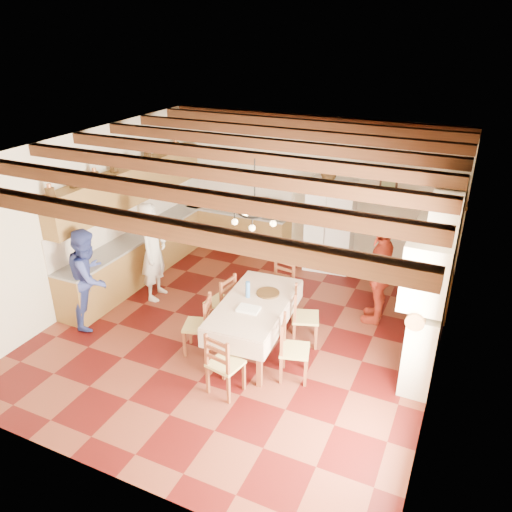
{
  "coord_description": "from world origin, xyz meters",
  "views": [
    {
      "loc": [
        3.11,
        -6.22,
        4.64
      ],
      "look_at": [
        0.1,
        0.3,
        1.25
      ],
      "focal_mm": 35.0,
      "sensor_mm": 36.0,
      "label": 1
    }
  ],
  "objects_px": {
    "microwave": "(270,208)",
    "chair_right_near": "(295,349)",
    "person_man": "(153,251)",
    "hutch": "(441,254)",
    "dining_table": "(255,307)",
    "chair_end_near": "(225,362)",
    "person_woman_blue": "(89,277)",
    "chair_left_near": "(197,324)",
    "chair_end_far": "(279,289)",
    "refrigerator": "(330,225)",
    "chair_left_far": "(220,301)",
    "chair_right_far": "(306,316)",
    "person_woman_red": "(380,272)"
  },
  "relations": [
    {
      "from": "microwave",
      "to": "chair_right_near",
      "type": "bearing_deg",
      "value": -46.76
    },
    {
      "from": "person_man",
      "to": "hutch",
      "type": "bearing_deg",
      "value": -80.26
    },
    {
      "from": "dining_table",
      "to": "hutch",
      "type": "bearing_deg",
      "value": 45.52
    },
    {
      "from": "hutch",
      "to": "chair_end_near",
      "type": "distance_m",
      "value": 4.23
    },
    {
      "from": "chair_end_near",
      "to": "person_woman_blue",
      "type": "distance_m",
      "value": 2.93
    },
    {
      "from": "chair_left_near",
      "to": "chair_end_far",
      "type": "height_order",
      "value": "same"
    },
    {
      "from": "chair_end_far",
      "to": "person_man",
      "type": "xyz_separation_m",
      "value": [
        -2.27,
        -0.4,
        0.43
      ]
    },
    {
      "from": "chair_end_far",
      "to": "microwave",
      "type": "distance_m",
      "value": 2.52
    },
    {
      "from": "hutch",
      "to": "microwave",
      "type": "relative_size",
      "value": 3.9
    },
    {
      "from": "refrigerator",
      "to": "microwave",
      "type": "xyz_separation_m",
      "value": [
        -1.34,
        0.04,
        0.14
      ]
    },
    {
      "from": "person_woman_blue",
      "to": "microwave",
      "type": "relative_size",
      "value": 3.11
    },
    {
      "from": "dining_table",
      "to": "chair_left_near",
      "type": "relative_size",
      "value": 2.02
    },
    {
      "from": "chair_left_far",
      "to": "person_woman_blue",
      "type": "height_order",
      "value": "person_woman_blue"
    },
    {
      "from": "chair_right_far",
      "to": "microwave",
      "type": "relative_size",
      "value": 1.77
    },
    {
      "from": "chair_right_near",
      "to": "chair_left_far",
      "type": "bearing_deg",
      "value": 49.81
    },
    {
      "from": "chair_right_far",
      "to": "person_woman_red",
      "type": "xyz_separation_m",
      "value": [
        0.86,
        1.15,
        0.42
      ]
    },
    {
      "from": "chair_right_far",
      "to": "chair_end_far",
      "type": "relative_size",
      "value": 1.0
    },
    {
      "from": "chair_end_far",
      "to": "microwave",
      "type": "xyz_separation_m",
      "value": [
        -1.11,
        2.19,
        0.57
      ]
    },
    {
      "from": "dining_table",
      "to": "person_woman_blue",
      "type": "bearing_deg",
      "value": -170.64
    },
    {
      "from": "chair_left_near",
      "to": "chair_right_far",
      "type": "height_order",
      "value": "same"
    },
    {
      "from": "refrigerator",
      "to": "chair_end_near",
      "type": "bearing_deg",
      "value": -96.86
    },
    {
      "from": "chair_left_far",
      "to": "chair_right_near",
      "type": "bearing_deg",
      "value": 75.58
    },
    {
      "from": "chair_left_near",
      "to": "person_woman_red",
      "type": "height_order",
      "value": "person_woman_red"
    },
    {
      "from": "chair_right_near",
      "to": "refrigerator",
      "type": "bearing_deg",
      "value": -5.58
    },
    {
      "from": "dining_table",
      "to": "chair_end_far",
      "type": "bearing_deg",
      "value": 92.84
    },
    {
      "from": "chair_right_near",
      "to": "person_woman_blue",
      "type": "relative_size",
      "value": 0.57
    },
    {
      "from": "dining_table",
      "to": "chair_left_near",
      "type": "height_order",
      "value": "chair_left_near"
    },
    {
      "from": "hutch",
      "to": "dining_table",
      "type": "xyz_separation_m",
      "value": [
        -2.37,
        -2.41,
        -0.32
      ]
    },
    {
      "from": "microwave",
      "to": "chair_end_far",
      "type": "bearing_deg",
      "value": -47.88
    },
    {
      "from": "hutch",
      "to": "chair_left_far",
      "type": "xyz_separation_m",
      "value": [
        -3.14,
        -2.1,
        -0.58
      ]
    },
    {
      "from": "dining_table",
      "to": "chair_end_near",
      "type": "relative_size",
      "value": 2.02
    },
    {
      "from": "chair_left_near",
      "to": "person_woman_red",
      "type": "xyz_separation_m",
      "value": [
        2.28,
        2.05,
        0.42
      ]
    },
    {
      "from": "refrigerator",
      "to": "person_woman_red",
      "type": "bearing_deg",
      "value": -56.14
    },
    {
      "from": "hutch",
      "to": "person_man",
      "type": "bearing_deg",
      "value": -163.64
    },
    {
      "from": "chair_right_near",
      "to": "chair_left_near",
      "type": "bearing_deg",
      "value": 75.67
    },
    {
      "from": "chair_end_near",
      "to": "refrigerator",
      "type": "bearing_deg",
      "value": -80.63
    },
    {
      "from": "chair_right_near",
      "to": "chair_end_far",
      "type": "bearing_deg",
      "value": 14.19
    },
    {
      "from": "chair_left_near",
      "to": "person_man",
      "type": "relative_size",
      "value": 0.52
    },
    {
      "from": "chair_right_far",
      "to": "chair_end_far",
      "type": "distance_m",
      "value": 0.97
    },
    {
      "from": "hutch",
      "to": "chair_left_near",
      "type": "xyz_separation_m",
      "value": [
        -3.12,
        -2.86,
        -0.58
      ]
    },
    {
      "from": "dining_table",
      "to": "chair_end_far",
      "type": "height_order",
      "value": "chair_end_far"
    },
    {
      "from": "chair_end_near",
      "to": "person_man",
      "type": "distance_m",
      "value": 3.02
    },
    {
      "from": "chair_left_near",
      "to": "chair_end_far",
      "type": "xyz_separation_m",
      "value": [
        0.7,
        1.55,
        0.0
      ]
    },
    {
      "from": "person_man",
      "to": "microwave",
      "type": "distance_m",
      "value": 2.84
    },
    {
      "from": "chair_left_far",
      "to": "microwave",
      "type": "relative_size",
      "value": 1.77
    },
    {
      "from": "chair_left_near",
      "to": "microwave",
      "type": "bearing_deg",
      "value": 169.11
    },
    {
      "from": "person_woman_blue",
      "to": "chair_left_far",
      "type": "bearing_deg",
      "value": -88.74
    },
    {
      "from": "chair_left_far",
      "to": "microwave",
      "type": "height_order",
      "value": "microwave"
    },
    {
      "from": "refrigerator",
      "to": "chair_right_far",
      "type": "bearing_deg",
      "value": -85.55
    },
    {
      "from": "hutch",
      "to": "chair_right_far",
      "type": "height_order",
      "value": "hutch"
    }
  ]
}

